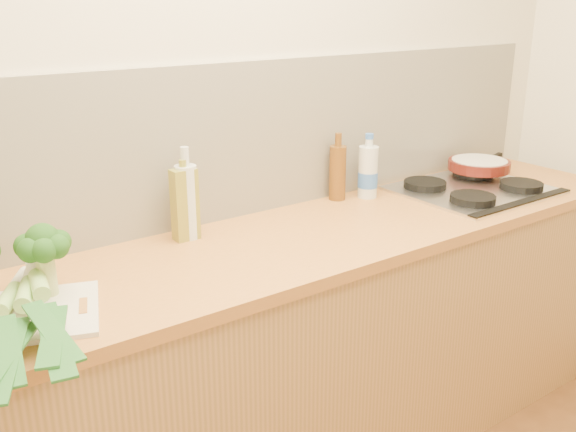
{
  "coord_description": "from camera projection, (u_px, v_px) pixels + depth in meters",
  "views": [
    {
      "loc": [
        -1.04,
        -0.38,
        1.64
      ],
      "look_at": [
        0.03,
        1.1,
        1.02
      ],
      "focal_mm": 40.0,
      "sensor_mm": 36.0,
      "label": 1
    }
  ],
  "objects": [
    {
      "name": "skillet",
      "position": [
        479.0,
        165.0,
        2.75
      ],
      "size": [
        0.37,
        0.26,
        0.04
      ],
      "rotation": [
        0.0,
        0.0,
        0.29
      ],
      "color": "#50140D",
      "rests_on": "gas_hob"
    },
    {
      "name": "chopping_board",
      "position": [
        13.0,
        317.0,
        1.56
      ],
      "size": [
        0.48,
        0.41,
        0.01
      ],
      "primitive_type": "cube",
      "rotation": [
        0.0,
        0.0,
        -0.34
      ],
      "color": "beige",
      "rests_on": "counter"
    },
    {
      "name": "water_bottle",
      "position": [
        368.0,
        173.0,
        2.48
      ],
      "size": [
        0.08,
        0.08,
        0.23
      ],
      "color": "silver",
      "rests_on": "counter"
    },
    {
      "name": "glass_bottle",
      "position": [
        187.0,
        201.0,
        2.05
      ],
      "size": [
        0.07,
        0.07,
        0.3
      ],
      "color": "silver",
      "rests_on": "counter"
    },
    {
      "name": "counter",
      "position": [
        264.0,
        369.0,
        2.17
      ],
      "size": [
        3.2,
        0.62,
        0.9
      ],
      "color": "#A37544",
      "rests_on": "ground"
    },
    {
      "name": "leek_mid",
      "position": [
        22.0,
        308.0,
        1.5
      ],
      "size": [
        0.28,
        0.62,
        0.04
      ],
      "rotation": [
        0.0,
        0.0,
        -0.37
      ],
      "color": "white",
      "rests_on": "chopping_board"
    },
    {
      "name": "gas_hob",
      "position": [
        474.0,
        188.0,
        2.58
      ],
      "size": [
        0.58,
        0.5,
        0.04
      ],
      "color": "silver",
      "rests_on": "counter"
    },
    {
      "name": "leek_back",
      "position": [
        43.0,
        299.0,
        1.51
      ],
      "size": [
        0.17,
        0.62,
        0.04
      ],
      "rotation": [
        0.0,
        0.0,
        -0.17
      ],
      "color": "white",
      "rests_on": "chopping_board"
    },
    {
      "name": "oil_tin",
      "position": [
        185.0,
        204.0,
        2.04
      ],
      "size": [
        0.08,
        0.05,
        0.26
      ],
      "color": "olive",
      "rests_on": "counter"
    },
    {
      "name": "broccoli_right",
      "position": [
        43.0,
        246.0,
        1.62
      ],
      "size": [
        0.14,
        0.14,
        0.19
      ],
      "color": "#A2B268",
      "rests_on": "chopping_board"
    },
    {
      "name": "amber_bottle",
      "position": [
        338.0,
        172.0,
        2.45
      ],
      "size": [
        0.06,
        0.06,
        0.26
      ],
      "color": "brown",
      "rests_on": "counter"
    },
    {
      "name": "room_shell",
      "position": [
        214.0,
        145.0,
        2.16
      ],
      "size": [
        3.5,
        3.5,
        3.5
      ],
      "color": "beige",
      "rests_on": "ground"
    }
  ]
}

